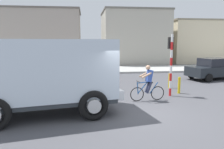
# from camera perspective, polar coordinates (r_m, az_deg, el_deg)

# --- Properties ---
(ground_plane) EXTENTS (120.00, 120.00, 0.00)m
(ground_plane) POSITION_cam_1_polar(r_m,az_deg,el_deg) (8.90, 6.41, -9.97)
(ground_plane) COLOR #4C4C51
(sidewalk_far) EXTENTS (80.00, 5.00, 0.16)m
(sidewalk_far) POSITION_cam_1_polar(r_m,az_deg,el_deg) (21.89, -1.66, 1.32)
(sidewalk_far) COLOR #ADADA8
(sidewalk_far) RESTS_ON ground
(truck_foreground) EXTENTS (5.79, 3.58, 2.90)m
(truck_foreground) POSITION_cam_1_polar(r_m,az_deg,el_deg) (8.78, -16.92, 0.65)
(truck_foreground) COLOR silver
(truck_foreground) RESTS_ON ground
(cyclist) EXTENTS (1.72, 0.52, 1.72)m
(cyclist) POSITION_cam_1_polar(r_m,az_deg,el_deg) (10.62, 9.31, -2.18)
(cyclist) COLOR black
(cyclist) RESTS_ON ground
(traffic_light_pole) EXTENTS (0.24, 0.43, 3.20)m
(traffic_light_pole) POSITION_cam_1_polar(r_m,az_deg,el_deg) (11.75, 15.05, 4.58)
(traffic_light_pole) COLOR red
(traffic_light_pole) RESTS_ON ground
(car_red_near) EXTENTS (4.30, 2.66, 1.60)m
(car_red_near) POSITION_cam_1_polar(r_m,az_deg,el_deg) (15.37, -21.85, 0.42)
(car_red_near) COLOR gold
(car_red_near) RESTS_ON ground
(car_white_mid) EXTENTS (4.30, 2.68, 1.60)m
(car_white_mid) POSITION_cam_1_polar(r_m,az_deg,el_deg) (18.22, 24.86, 1.41)
(car_white_mid) COLOR #1E2328
(car_white_mid) RESTS_ON ground
(car_far_side) EXTENTS (4.32, 2.79, 1.60)m
(car_far_side) POSITION_cam_1_polar(r_m,az_deg,el_deg) (16.58, -9.94, 1.45)
(car_far_side) COLOR red
(car_far_side) RESTS_ON ground
(bollard_near) EXTENTS (0.14, 0.14, 0.90)m
(bollard_near) POSITION_cam_1_polar(r_m,az_deg,el_deg) (12.59, 17.04, -2.70)
(bollard_near) COLOR gold
(bollard_near) RESTS_ON ground
(bollard_far) EXTENTS (0.14, 0.14, 0.90)m
(bollard_far) POSITION_cam_1_polar(r_m,az_deg,el_deg) (13.85, 14.70, -1.60)
(bollard_far) COLOR gold
(bollard_far) RESTS_ON ground
(building_corner_left) EXTENTS (11.70, 6.60, 6.64)m
(building_corner_left) POSITION_cam_1_polar(r_m,az_deg,el_deg) (29.20, -19.76, 9.00)
(building_corner_left) COLOR #9E9389
(building_corner_left) RESTS_ON ground
(building_mid_block) EXTENTS (7.89, 7.06, 6.61)m
(building_mid_block) POSITION_cam_1_polar(r_m,az_deg,el_deg) (28.50, 5.58, 9.44)
(building_mid_block) COLOR #B2AD9E
(building_mid_block) RESTS_ON ground
(building_corner_right) EXTENTS (11.09, 5.19, 5.65)m
(building_corner_right) POSITION_cam_1_polar(r_m,az_deg,el_deg) (33.10, 23.57, 7.82)
(building_corner_right) COLOR beige
(building_corner_right) RESTS_ON ground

